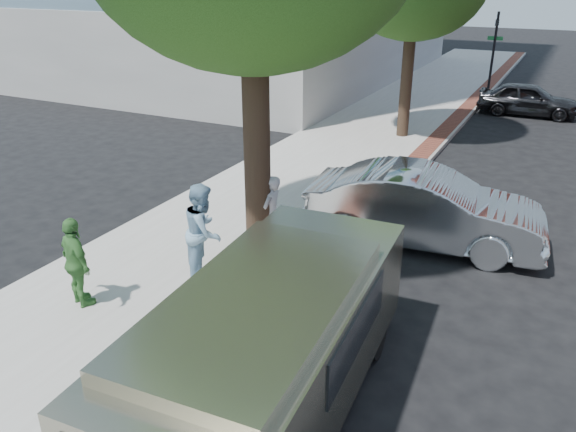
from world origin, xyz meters
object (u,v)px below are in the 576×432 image
Objects in this scene: van at (278,336)px; person_green at (76,263)px; bg_car at (528,99)px; person_gray at (271,214)px; person_officer at (204,231)px; parking_meter at (272,261)px; sedan_silver at (424,208)px.

person_green is at bearing 169.67° from van.
person_gray is at bearing 166.64° from bg_car.
person_gray is 0.29× the size of van.
person_gray is 0.41× the size of bg_car.
van reaches higher than person_officer.
van is at bearing -59.34° from parking_meter.
person_green is 4.14m from van.
person_green is (-1.35, -1.81, -0.11)m from person_officer.
van is at bearing -165.61° from person_green.
sedan_silver is (4.55, 5.36, -0.13)m from person_green.
person_officer is (-1.79, 0.67, -0.13)m from parking_meter.
person_officer reaches higher than person_gray.
bg_car is (5.35, 19.23, -0.29)m from person_green.
sedan_silver is at bearing 126.77° from person_gray.
person_gray is 0.32× the size of sedan_silver.
person_gray reaches higher than sedan_silver.
person_green is at bearing 133.52° from sedan_silver.
parking_meter is 18.24m from bg_car.
person_officer is (-0.59, -1.53, 0.12)m from person_gray.
van is (2.76, -2.30, 0.04)m from person_officer.
person_gray is 1.00× the size of person_green.
person_gray is at bearing -98.87° from person_green.
sedan_silver is 13.90m from bg_car.
person_officer reaches higher than bg_car.
person_officer reaches higher than sedan_silver.
person_officer is at bearing -21.94° from person_gray.
sedan_silver is (3.20, 3.55, -0.25)m from person_officer.
parking_meter is 1.89m from van.
person_officer is at bearing 165.84° from bg_car.
person_gray is at bearing 121.57° from sedan_silver.
person_green is (-1.93, -3.34, 0.00)m from person_gray.
person_officer is 1.14× the size of person_green.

